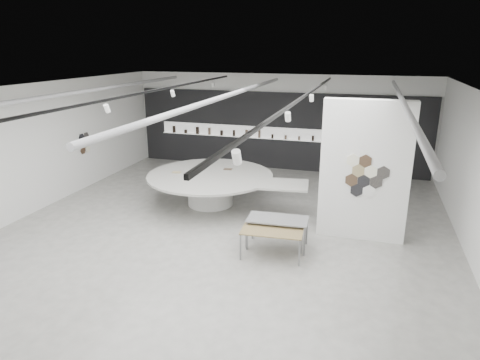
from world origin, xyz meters
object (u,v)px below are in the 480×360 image
(sample_table_wood, at_px, (272,232))
(display_island, at_px, (213,185))
(kitchen_counter, at_px, (356,167))
(sample_table_stone, at_px, (278,221))
(partition_column, at_px, (364,171))

(sample_table_wood, bearing_deg, display_island, 131.38)
(sample_table_wood, bearing_deg, kitchen_counter, 77.27)
(sample_table_stone, xyz_separation_m, kitchen_counter, (1.63, 6.72, -0.27))
(partition_column, height_order, kitchen_counter, partition_column)
(display_island, bearing_deg, kitchen_counter, 39.30)
(partition_column, relative_size, sample_table_stone, 2.36)
(sample_table_wood, bearing_deg, partition_column, 41.94)
(partition_column, relative_size, kitchen_counter, 2.31)
(display_island, bearing_deg, partition_column, -20.95)
(kitchen_counter, bearing_deg, partition_column, -82.00)
(display_island, xyz_separation_m, sample_table_stone, (2.59, -2.37, 0.05))
(partition_column, xyz_separation_m, display_island, (-4.54, 1.16, -1.15))
(sample_table_stone, bearing_deg, sample_table_wood, -91.82)
(partition_column, distance_m, sample_table_wood, 2.88)
(display_island, xyz_separation_m, kitchen_counter, (4.22, 4.35, -0.22))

